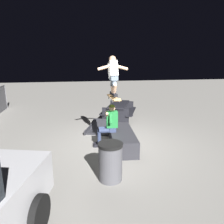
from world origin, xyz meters
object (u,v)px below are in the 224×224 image
object	(u,v)px
skateboard	(114,98)
picnic_table_back	(119,109)
skater_airborne	(113,74)
kicker_ramp	(101,128)
trash_bin	(110,161)
ledge_box_main	(122,139)
person_sitting_on_ledge	(109,123)

from	to	relation	value
skateboard	picnic_table_back	xyz separation A→B (m)	(2.81, -0.74, -1.03)
skateboard	skater_airborne	bearing A→B (deg)	2.99
kicker_ramp	trash_bin	distance (m)	3.42
skater_airborne	picnic_table_back	size ratio (longest dim) A/B	0.54
ledge_box_main	kicker_ramp	size ratio (longest dim) A/B	1.26
skater_airborne	kicker_ramp	xyz separation A→B (m)	(1.57, 0.21, -2.16)
skater_airborne	picnic_table_back	distance (m)	3.33
ledge_box_main	skateboard	xyz separation A→B (m)	(0.01, 0.26, 1.29)
person_sitting_on_ledge	skateboard	distance (m)	0.82
kicker_ramp	skater_airborne	bearing A→B (deg)	-172.54
kicker_ramp	picnic_table_back	size ratio (longest dim) A/B	0.73
picnic_table_back	trash_bin	xyz separation A→B (m)	(-4.58, 1.13, -0.06)
ledge_box_main	picnic_table_back	xyz separation A→B (m)	(2.82, -0.48, 0.26)
picnic_table_back	trash_bin	world-z (taller)	trash_bin
ledge_box_main	trash_bin	distance (m)	1.88
person_sitting_on_ledge	skater_airborne	xyz separation A→B (m)	(-0.05, -0.13, 1.49)
ledge_box_main	skater_airborne	world-z (taller)	skater_airborne
ledge_box_main	person_sitting_on_ledge	size ratio (longest dim) A/B	1.46
skateboard	skater_airborne	xyz separation A→B (m)	(0.06, 0.00, 0.69)
skateboard	picnic_table_back	size ratio (longest dim) A/B	0.50
person_sitting_on_ledge	picnic_table_back	bearing A→B (deg)	-18.04
ledge_box_main	skater_airborne	size ratio (longest dim) A/B	1.71
ledge_box_main	kicker_ramp	xyz separation A→B (m)	(1.64, 0.47, -0.18)
person_sitting_on_ledge	kicker_ramp	bearing A→B (deg)	2.75
ledge_box_main	skater_airborne	xyz separation A→B (m)	(0.07, 0.26, 1.98)
skateboard	trash_bin	distance (m)	2.12
person_sitting_on_ledge	trash_bin	size ratio (longest dim) A/B	1.52
person_sitting_on_ledge	skateboard	size ratio (longest dim) A/B	1.28
skateboard	trash_bin	size ratio (longest dim) A/B	1.19
ledge_box_main	skater_airborne	distance (m)	2.00
skater_airborne	trash_bin	world-z (taller)	skater_airborne
kicker_ramp	trash_bin	bearing A→B (deg)	176.93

